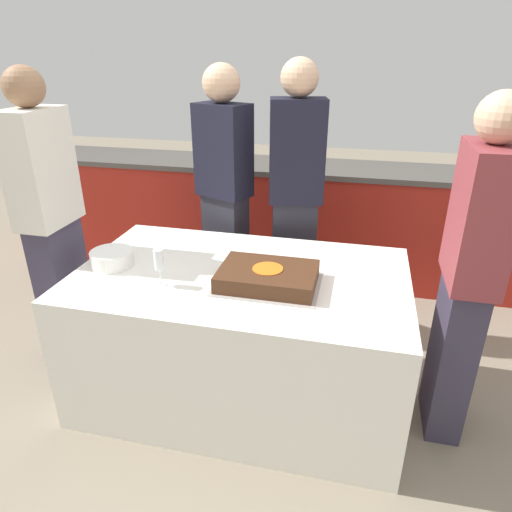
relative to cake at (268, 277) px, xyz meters
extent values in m
plane|color=gray|center=(-0.16, 0.09, -0.77)|extent=(14.00, 14.00, 0.00)
cube|color=#A82319|center=(-0.16, 1.67, -0.33)|extent=(4.40, 0.55, 0.88)
cube|color=#4C4742|center=(-0.16, 1.67, 0.13)|extent=(4.40, 0.58, 0.04)
cube|color=white|center=(-0.16, 0.09, -0.41)|extent=(1.65, 1.00, 0.73)
cube|color=#B7B2AD|center=(0.00, 0.00, -0.04)|extent=(0.50, 0.36, 0.00)
cube|color=#472816|center=(0.00, 0.00, 0.00)|extent=(0.46, 0.32, 0.08)
cylinder|color=orange|center=(0.00, 0.00, 0.04)|extent=(0.14, 0.14, 0.00)
cylinder|color=white|center=(-0.82, 0.02, 0.00)|extent=(0.22, 0.22, 0.08)
cylinder|color=white|center=(-0.49, -0.12, -0.04)|extent=(0.06, 0.06, 0.00)
cylinder|color=white|center=(-0.49, -0.12, 0.00)|extent=(0.01, 0.01, 0.08)
cylinder|color=white|center=(-0.49, -0.12, 0.09)|extent=(0.05, 0.05, 0.10)
cylinder|color=white|center=(-0.03, 0.31, -0.04)|extent=(0.20, 0.20, 0.00)
cube|color=#282833|center=(0.00, 0.81, -0.33)|extent=(0.30, 0.21, 0.90)
cube|color=black|center=(0.00, 0.81, 0.43)|extent=(0.36, 0.26, 0.61)
sphere|color=#D8AD89|center=(0.00, 0.81, 0.84)|extent=(0.22, 0.22, 0.22)
cube|color=#383347|center=(-1.20, 0.09, -0.32)|extent=(0.16, 0.29, 0.91)
cube|color=silver|center=(-1.20, 0.09, 0.43)|extent=(0.20, 0.34, 0.59)
sphere|color=#936B4C|center=(-1.20, 0.09, 0.82)|extent=(0.19, 0.19, 0.19)
cube|color=#383347|center=(0.89, 0.09, -0.37)|extent=(0.16, 0.33, 0.82)
cube|color=brown|center=(0.89, 0.09, 0.34)|extent=(0.20, 0.39, 0.60)
sphere|color=#D8AD89|center=(0.89, 0.09, 0.74)|extent=(0.21, 0.21, 0.21)
cube|color=#282833|center=(-0.46, 0.81, -0.32)|extent=(0.32, 0.25, 0.90)
cube|color=black|center=(-0.46, 0.81, 0.41)|extent=(0.38, 0.31, 0.56)
sphere|color=#D8AD89|center=(-0.46, 0.81, 0.80)|extent=(0.22, 0.22, 0.22)
camera|label=1|loc=(0.39, -1.88, 0.99)|focal=32.00mm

